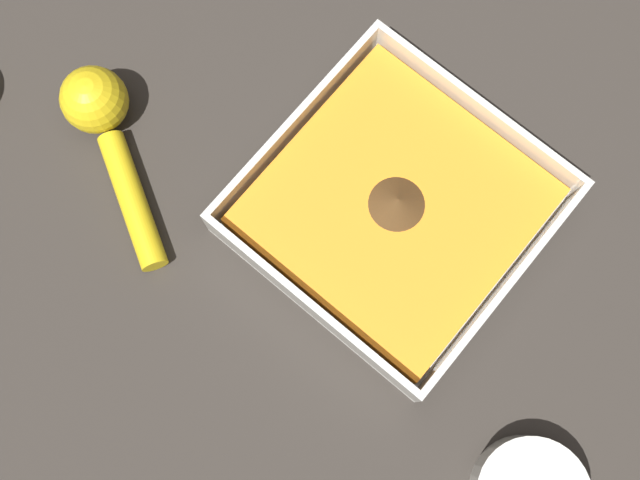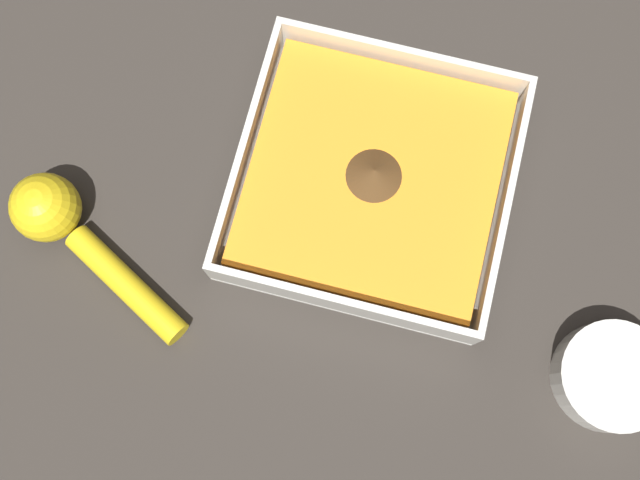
% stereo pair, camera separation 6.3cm
% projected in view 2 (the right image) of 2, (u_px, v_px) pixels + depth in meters
% --- Properties ---
extents(ground_plane, '(4.00, 4.00, 0.00)m').
position_uv_depth(ground_plane, '(390.00, 193.00, 0.67)').
color(ground_plane, '#332D28').
extents(square_dish, '(0.23, 0.23, 0.05)m').
position_uv_depth(square_dish, '(372.00, 182.00, 0.65)').
color(square_dish, silver).
rests_on(square_dish, ground_plane).
extents(spice_bowl, '(0.09, 0.09, 0.03)m').
position_uv_depth(spice_bowl, '(610.00, 377.00, 0.62)').
color(spice_bowl, silver).
rests_on(spice_bowl, ground_plane).
extents(lemon_squeezer, '(0.17, 0.12, 0.06)m').
position_uv_depth(lemon_squeezer, '(66.00, 227.00, 0.64)').
color(lemon_squeezer, yellow).
rests_on(lemon_squeezer, ground_plane).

